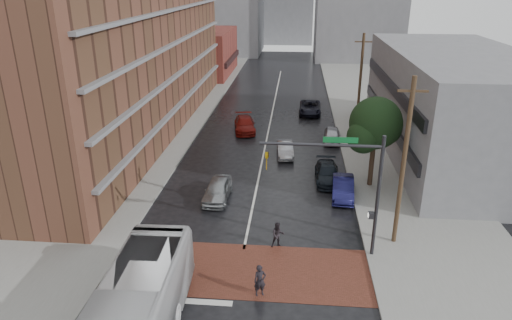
% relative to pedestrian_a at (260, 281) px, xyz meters
% --- Properties ---
extents(ground, '(160.00, 160.00, 0.00)m').
position_rel_pedestrian_a_xyz_m(ground, '(-1.26, 1.50, -0.85)').
color(ground, black).
rests_on(ground, ground).
extents(crosswalk, '(14.00, 5.00, 0.02)m').
position_rel_pedestrian_a_xyz_m(crosswalk, '(-1.26, 2.00, -0.84)').
color(crosswalk, brown).
rests_on(crosswalk, ground).
extents(sidewalk_west, '(9.00, 90.00, 0.15)m').
position_rel_pedestrian_a_xyz_m(sidewalk_west, '(-12.76, 26.50, -0.77)').
color(sidewalk_west, gray).
rests_on(sidewalk_west, ground).
extents(sidewalk_east, '(9.00, 90.00, 0.15)m').
position_rel_pedestrian_a_xyz_m(sidewalk_east, '(10.24, 26.50, -0.77)').
color(sidewalk_east, gray).
rests_on(sidewalk_east, ground).
extents(storefront_west, '(8.00, 16.00, 7.00)m').
position_rel_pedestrian_a_xyz_m(storefront_west, '(-13.26, 55.50, 2.65)').
color(storefront_west, brown).
rests_on(storefront_west, ground).
extents(building_east, '(11.00, 26.00, 9.00)m').
position_rel_pedestrian_a_xyz_m(building_east, '(15.24, 21.50, 3.65)').
color(building_east, gray).
rests_on(building_east, ground).
extents(street_tree, '(4.20, 4.10, 6.90)m').
position_rel_pedestrian_a_xyz_m(street_tree, '(7.25, 13.53, 3.89)').
color(street_tree, '#332319').
rests_on(street_tree, ground).
extents(signal_mast, '(6.50, 0.30, 7.20)m').
position_rel_pedestrian_a_xyz_m(signal_mast, '(4.58, 4.00, 3.88)').
color(signal_mast, '#2D2D33').
rests_on(signal_mast, ground).
extents(utility_pole_near, '(1.60, 0.26, 10.00)m').
position_rel_pedestrian_a_xyz_m(utility_pole_near, '(7.54, 5.50, 4.29)').
color(utility_pole_near, '#473321').
rests_on(utility_pole_near, ground).
extents(utility_pole_far, '(1.60, 0.26, 10.00)m').
position_rel_pedestrian_a_xyz_m(utility_pole_far, '(7.54, 25.50, 4.29)').
color(utility_pole_far, '#473321').
rests_on(utility_pole_far, ground).
extents(pedestrian_a, '(0.72, 0.60, 1.70)m').
position_rel_pedestrian_a_xyz_m(pedestrian_a, '(0.00, 0.00, 0.00)').
color(pedestrian_a, black).
rests_on(pedestrian_a, ground).
extents(pedestrian_b, '(0.88, 0.76, 1.57)m').
position_rel_pedestrian_a_xyz_m(pedestrian_b, '(0.68, 4.50, -0.06)').
color(pedestrian_b, black).
rests_on(pedestrian_b, ground).
extents(car_travel_a, '(1.82, 4.29, 1.45)m').
position_rel_pedestrian_a_xyz_m(car_travel_a, '(-3.86, 10.31, -0.13)').
color(car_travel_a, '#A0A4A7').
rests_on(car_travel_a, ground).
extents(car_travel_b, '(1.68, 3.97, 1.28)m').
position_rel_pedestrian_a_xyz_m(car_travel_b, '(0.66, 19.32, -0.21)').
color(car_travel_b, '#929499').
rests_on(car_travel_b, ground).
extents(car_travel_c, '(2.82, 5.26, 1.45)m').
position_rel_pedestrian_a_xyz_m(car_travel_c, '(-3.70, 25.98, -0.12)').
color(car_travel_c, maroon).
rests_on(car_travel_c, ground).
extents(suv_travel, '(2.63, 5.39, 1.48)m').
position_rel_pedestrian_a_xyz_m(suv_travel, '(3.13, 33.21, -0.11)').
color(suv_travel, black).
rests_on(suv_travel, ground).
extents(car_parked_near, '(1.79, 4.36, 1.41)m').
position_rel_pedestrian_a_xyz_m(car_parked_near, '(5.04, 11.50, -0.14)').
color(car_parked_near, '#12123F').
rests_on(car_parked_near, ground).
extents(car_parked_mid, '(1.89, 4.53, 1.31)m').
position_rel_pedestrian_a_xyz_m(car_parked_mid, '(4.09, 14.16, -0.19)').
color(car_parked_mid, black).
rests_on(car_parked_mid, ground).
extents(car_parked_far, '(1.75, 3.91, 1.31)m').
position_rel_pedestrian_a_xyz_m(car_parked_far, '(5.04, 23.49, -0.20)').
color(car_parked_far, '#AAABB2').
rests_on(car_parked_far, ground).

